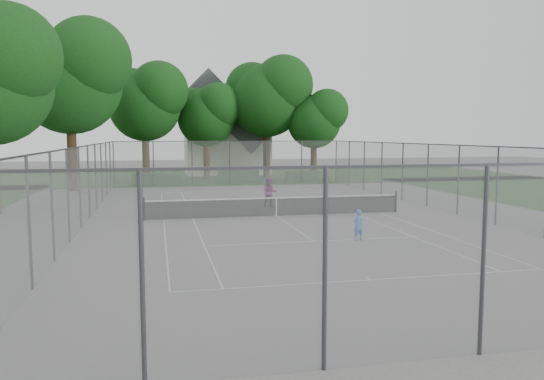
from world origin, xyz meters
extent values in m
plane|color=slate|center=(0.00, 0.00, 0.00)|extent=(120.00, 120.00, 0.00)
cube|color=#1C4313|center=(0.00, 26.00, 0.00)|extent=(60.00, 20.00, 0.00)
cube|color=beige|center=(0.00, -11.88, 0.01)|extent=(10.97, 0.06, 0.01)
cube|color=beige|center=(0.00, 11.88, 0.01)|extent=(10.97, 0.06, 0.01)
cube|color=beige|center=(-5.49, 0.00, 0.01)|extent=(0.06, 23.77, 0.01)
cube|color=beige|center=(5.49, 0.00, 0.01)|extent=(0.06, 23.77, 0.01)
cube|color=beige|center=(-4.12, 0.00, 0.01)|extent=(0.06, 23.77, 0.01)
cube|color=beige|center=(4.12, 0.00, 0.01)|extent=(0.06, 23.77, 0.01)
cube|color=beige|center=(0.00, -6.40, 0.01)|extent=(8.23, 0.06, 0.01)
cube|color=beige|center=(0.00, 6.40, 0.01)|extent=(8.23, 0.06, 0.01)
cube|color=beige|center=(0.00, 0.00, 0.01)|extent=(0.06, 12.80, 0.01)
cube|color=beige|center=(0.00, -11.73, 0.01)|extent=(0.06, 0.30, 0.01)
cube|color=beige|center=(0.00, 11.73, 0.01)|extent=(0.06, 0.30, 0.01)
cylinder|color=black|center=(-6.39, 0.00, 0.55)|extent=(0.10, 0.10, 1.10)
cylinder|color=black|center=(6.39, 0.00, 0.55)|extent=(0.10, 0.10, 1.10)
cube|color=black|center=(0.00, 0.00, 0.45)|extent=(12.67, 0.01, 0.86)
cube|color=silver|center=(0.00, 0.00, 0.91)|extent=(12.77, 0.03, 0.06)
cube|color=silver|center=(0.00, 0.00, 0.44)|extent=(0.05, 0.02, 0.88)
cylinder|color=#38383D|center=(-9.00, 17.00, 1.75)|extent=(0.08, 0.08, 3.50)
cylinder|color=#38383D|center=(9.00, 17.00, 1.75)|extent=(0.08, 0.08, 3.50)
cube|color=slate|center=(0.00, -17.00, 1.75)|extent=(18.00, 0.02, 3.50)
cube|color=slate|center=(0.00, 17.00, 1.75)|extent=(18.00, 0.02, 3.50)
cube|color=slate|center=(-9.00, 0.00, 1.75)|extent=(0.02, 34.00, 3.50)
cube|color=slate|center=(9.00, 0.00, 1.75)|extent=(0.02, 34.00, 3.50)
cube|color=#38383D|center=(0.00, -17.00, 3.50)|extent=(18.00, 0.05, 0.05)
cube|color=#38383D|center=(0.00, 17.00, 3.50)|extent=(18.00, 0.05, 0.05)
cube|color=#38383D|center=(-9.00, 0.00, 3.50)|extent=(0.05, 34.00, 0.05)
cube|color=#38383D|center=(9.00, 0.00, 3.50)|extent=(0.05, 34.00, 0.05)
cylinder|color=#342313|center=(-6.67, 22.25, 2.18)|extent=(0.63, 0.63, 4.36)
sphere|color=#0E330F|center=(-6.67, 22.25, 6.54)|extent=(6.21, 6.21, 6.21)
sphere|color=#0E330F|center=(-5.43, 21.32, 7.78)|extent=(4.97, 4.97, 4.97)
sphere|color=#0E330F|center=(-7.75, 23.03, 7.47)|extent=(4.66, 4.66, 4.66)
cylinder|color=#342313|center=(-1.21, 24.00, 1.86)|extent=(0.61, 0.61, 3.72)
sphere|color=#0E330F|center=(-1.21, 24.00, 5.57)|extent=(5.29, 5.29, 5.29)
sphere|color=#0E330F|center=(-0.15, 23.20, 6.63)|extent=(4.23, 4.23, 4.23)
sphere|color=#0E330F|center=(-2.14, 24.66, 6.36)|extent=(3.97, 3.97, 3.97)
cylinder|color=#342313|center=(4.37, 23.49, 2.40)|extent=(0.65, 0.65, 4.80)
sphere|color=#0E330F|center=(4.37, 23.49, 7.19)|extent=(6.82, 6.82, 6.82)
sphere|color=#0E330F|center=(5.73, 22.47, 8.55)|extent=(5.46, 5.46, 5.46)
sphere|color=#0E330F|center=(3.17, 24.34, 8.21)|extent=(5.12, 5.12, 5.12)
cylinder|color=#342313|center=(8.54, 21.99, 1.74)|extent=(0.59, 0.59, 3.48)
sphere|color=#0E330F|center=(8.54, 21.99, 5.21)|extent=(4.95, 4.95, 4.95)
sphere|color=#0E330F|center=(9.53, 21.25, 6.20)|extent=(3.96, 3.96, 3.96)
sphere|color=#0E330F|center=(7.67, 22.61, 5.96)|extent=(3.71, 3.71, 3.71)
cylinder|color=#342313|center=(-11.64, 14.67, 2.57)|extent=(0.67, 0.67, 5.13)
sphere|color=#0E330F|center=(-11.64, 14.67, 7.69)|extent=(7.30, 7.30, 7.30)
sphere|color=#0E330F|center=(-10.18, 13.58, 9.15)|extent=(5.84, 5.84, 5.84)
sphere|color=#0E330F|center=(-12.92, 15.58, 8.79)|extent=(5.48, 5.48, 5.48)
sphere|color=#0E330F|center=(-12.63, 2.87, 7.86)|extent=(5.02, 5.02, 5.02)
cube|color=#1A4817|center=(-5.80, 17.73, 0.47)|extent=(3.74, 1.12, 0.94)
cube|color=#1A4817|center=(0.88, 18.10, 0.52)|extent=(3.31, 0.95, 1.04)
cube|color=#1A4817|center=(6.55, 18.52, 0.44)|extent=(2.92, 1.07, 0.88)
cube|color=silver|center=(1.31, 29.23, 3.12)|extent=(8.32, 6.24, 6.24)
cube|color=#49484D|center=(1.31, 29.23, 6.24)|extent=(8.24, 6.45, 8.24)
imported|color=#3570C7|center=(1.72, -6.56, 0.60)|extent=(0.49, 0.39, 1.19)
imported|color=#802A6B|center=(0.32, 3.16, 0.83)|extent=(0.93, 0.81, 1.65)
camera|label=1|loc=(-5.73, -25.36, 4.04)|focal=35.00mm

